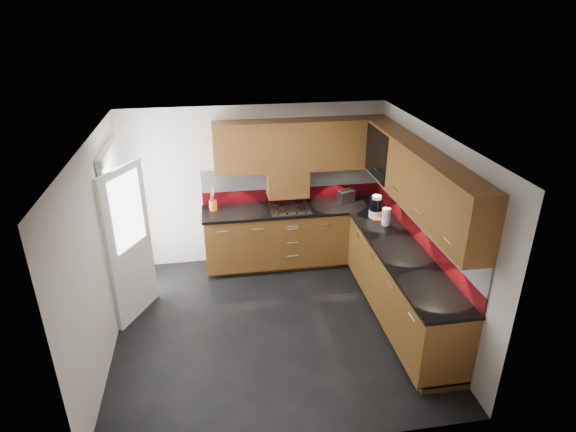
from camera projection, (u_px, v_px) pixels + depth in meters
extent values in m
cube|color=black|center=(273.00, 326.00, 6.04)|extent=(4.00, 3.80, 0.02)
cube|color=white|center=(270.00, 135.00, 5.02)|extent=(4.00, 3.80, 0.10)
cube|color=#BCB7AC|center=(256.00, 185.00, 7.19)|extent=(4.00, 0.08, 2.64)
cube|color=#BCB7AC|center=(302.00, 345.00, 3.88)|extent=(4.00, 0.08, 2.64)
cube|color=#BCB7AC|center=(96.00, 254.00, 5.25)|extent=(0.08, 3.80, 2.64)
cube|color=#BCB7AC|center=(431.00, 229.00, 5.82)|extent=(0.08, 3.80, 2.64)
cube|color=#603215|center=(296.00, 235.00, 7.26)|extent=(2.70, 0.60, 0.95)
cube|color=brown|center=(401.00, 287.00, 5.98)|extent=(0.60, 2.60, 0.95)
cube|color=#452B13|center=(295.00, 259.00, 7.47)|extent=(2.70, 0.54, 0.10)
cube|color=#452B13|center=(400.00, 314.00, 6.16)|extent=(0.54, 2.60, 0.10)
cube|color=black|center=(295.00, 209.00, 7.07)|extent=(2.72, 0.62, 0.04)
cube|color=black|center=(405.00, 256.00, 5.78)|extent=(0.62, 2.60, 0.04)
cube|color=maroon|center=(292.00, 194.00, 7.29)|extent=(2.70, 0.02, 0.20)
cube|color=#B6B9BF|center=(293.00, 177.00, 7.17)|extent=(2.70, 0.02, 0.34)
cube|color=maroon|center=(418.00, 234.00, 6.06)|extent=(0.02, 3.20, 0.20)
cube|color=#B6B9BF|center=(421.00, 214.00, 5.95)|extent=(0.02, 3.20, 0.34)
cube|color=#603215|center=(301.00, 145.00, 6.83)|extent=(2.50, 0.33, 0.72)
cube|color=brown|center=(419.00, 179.00, 5.56)|extent=(0.33, 2.87, 0.72)
cube|color=silver|center=(293.00, 164.00, 6.74)|extent=(1.80, 0.01, 0.16)
cube|color=silver|center=(404.00, 198.00, 5.58)|extent=(0.01, 2.00, 0.16)
cube|color=#603215|center=(288.00, 183.00, 7.04)|extent=(0.60, 0.33, 0.40)
cube|color=black|center=(376.00, 154.00, 6.46)|extent=(0.01, 0.80, 0.66)
cube|color=#FFD18C|center=(398.00, 152.00, 6.50)|extent=(0.01, 0.76, 0.64)
cube|color=black|center=(388.00, 152.00, 6.48)|extent=(0.29, 0.76, 0.01)
cylinder|color=black|center=(396.00, 150.00, 6.21)|extent=(0.07, 0.07, 0.16)
cylinder|color=black|center=(392.00, 146.00, 6.34)|extent=(0.07, 0.07, 0.16)
cylinder|color=white|center=(388.00, 143.00, 6.48)|extent=(0.07, 0.07, 0.16)
cylinder|color=black|center=(384.00, 140.00, 6.61)|extent=(0.07, 0.07, 0.16)
cube|color=white|center=(119.00, 232.00, 6.14)|extent=(0.06, 0.95, 2.04)
cube|color=white|center=(130.00, 245.00, 5.86)|extent=(0.42, 0.73, 1.98)
cube|color=white|center=(127.00, 211.00, 5.68)|extent=(0.28, 0.50, 0.90)
cube|color=silver|center=(289.00, 208.00, 7.03)|extent=(0.58, 0.50, 0.02)
torus|color=black|center=(280.00, 210.00, 6.89)|extent=(0.13, 0.13, 0.02)
torus|color=black|center=(301.00, 209.00, 6.94)|extent=(0.13, 0.13, 0.02)
torus|color=black|center=(278.00, 203.00, 7.11)|extent=(0.13, 0.13, 0.02)
torus|color=black|center=(298.00, 202.00, 7.15)|extent=(0.13, 0.13, 0.02)
cube|color=black|center=(292.00, 214.00, 6.81)|extent=(0.44, 0.04, 0.02)
cylinder|color=#E65C15|center=(213.00, 205.00, 6.95)|extent=(0.11, 0.11, 0.14)
cylinder|color=brown|center=(212.00, 194.00, 6.90)|extent=(0.06, 0.02, 0.29)
cylinder|color=brown|center=(213.00, 194.00, 6.90)|extent=(0.05, 0.03, 0.27)
cylinder|color=brown|center=(212.00, 193.00, 6.89)|extent=(0.06, 0.03, 0.30)
cylinder|color=brown|center=(213.00, 195.00, 6.90)|extent=(0.04, 0.04, 0.25)
cylinder|color=brown|center=(211.00, 194.00, 6.89)|extent=(0.04, 0.05, 0.28)
cube|color=silver|center=(346.00, 196.00, 7.24)|extent=(0.28, 0.23, 0.17)
cube|color=black|center=(346.00, 190.00, 7.21)|extent=(0.18, 0.09, 0.01)
cube|color=black|center=(346.00, 189.00, 7.24)|extent=(0.18, 0.09, 0.01)
cylinder|color=white|center=(375.00, 213.00, 6.74)|extent=(0.19, 0.19, 0.11)
cylinder|color=black|center=(376.00, 204.00, 6.68)|extent=(0.18, 0.18, 0.17)
cylinder|color=white|center=(377.00, 197.00, 6.64)|extent=(0.13, 0.13, 0.04)
cylinder|color=white|center=(386.00, 217.00, 6.48)|extent=(0.13, 0.13, 0.24)
cube|color=red|center=(377.00, 219.00, 6.68)|extent=(0.15, 0.14, 0.01)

